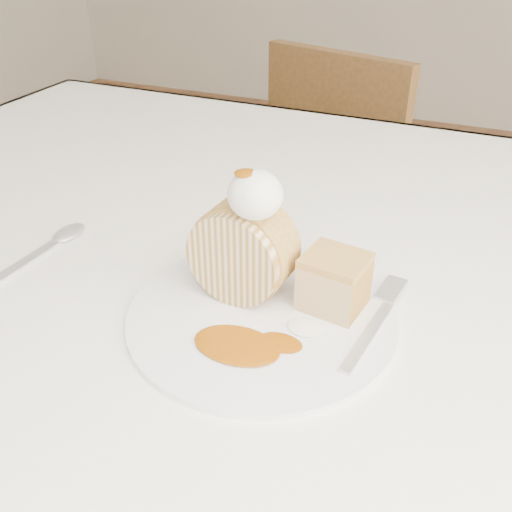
% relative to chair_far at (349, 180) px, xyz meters
% --- Properties ---
extents(table, '(1.40, 0.90, 0.75)m').
position_rel_chair_far_xyz_m(table, '(0.14, -0.82, 0.20)').
color(table, white).
rests_on(table, ground).
extents(chair_far, '(0.47, 0.47, 0.80)m').
position_rel_chair_far_xyz_m(chair_far, '(0.00, 0.00, 0.00)').
color(chair_far, brown).
rests_on(chair_far, ground).
extents(plate, '(0.29, 0.29, 0.01)m').
position_rel_chair_far_xyz_m(plate, '(0.16, -0.98, 0.30)').
color(plate, white).
rests_on(plate, table).
extents(roulade_slice, '(0.10, 0.06, 0.09)m').
position_rel_chair_far_xyz_m(roulade_slice, '(0.13, -0.96, 0.35)').
color(roulade_slice, beige).
rests_on(roulade_slice, plate).
extents(cake_chunk, '(0.06, 0.06, 0.05)m').
position_rel_chair_far_xyz_m(cake_chunk, '(0.22, -0.94, 0.32)').
color(cake_chunk, tan).
rests_on(cake_chunk, plate).
extents(whipped_cream, '(0.05, 0.05, 0.04)m').
position_rel_chair_far_xyz_m(whipped_cream, '(0.15, -0.97, 0.42)').
color(whipped_cream, white).
rests_on(whipped_cream, roulade_slice).
extents(caramel_drizzle, '(0.02, 0.02, 0.01)m').
position_rel_chair_far_xyz_m(caramel_drizzle, '(0.14, -0.97, 0.44)').
color(caramel_drizzle, '#884205').
rests_on(caramel_drizzle, whipped_cream).
extents(caramel_pool, '(0.08, 0.06, 0.00)m').
position_rel_chair_far_xyz_m(caramel_pool, '(0.16, -1.03, 0.30)').
color(caramel_pool, '#884205').
rests_on(caramel_pool, plate).
extents(fork, '(0.04, 0.15, 0.00)m').
position_rel_chair_far_xyz_m(fork, '(0.26, -0.98, 0.30)').
color(fork, silver).
rests_on(fork, plate).
extents(spoon, '(0.03, 0.17, 0.00)m').
position_rel_chair_far_xyz_m(spoon, '(-0.11, -1.02, 0.30)').
color(spoon, silver).
rests_on(spoon, table).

